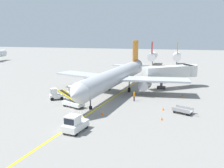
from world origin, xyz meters
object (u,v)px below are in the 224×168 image
at_px(pushback_tug, 75,124).
at_px(baggage_cart_loaded, 183,111).
at_px(jet_bridge, 174,72).
at_px(baggage_tug_near_wing, 73,92).
at_px(belt_loader_forward_hold, 73,102).
at_px(safety_cone_tail_area, 102,113).
at_px(safety_cone_wingtip_left, 163,109).
at_px(airliner, 117,76).
at_px(safety_cone_nose_left, 182,95).
at_px(baggage_tug_by_cargo_door, 56,95).
at_px(safety_cone_nose_right, 162,119).
at_px(ground_crew_marshaller, 134,96).
at_px(safety_cone_wingtip_right, 84,92).

height_order(pushback_tug, baggage_cart_loaded, pushback_tug).
xyz_separation_m(jet_bridge, baggage_tug_near_wing, (-18.35, -13.03, -2.62)).
bearing_deg(belt_loader_forward_hold, safety_cone_tail_area, -24.86).
relative_size(safety_cone_wingtip_left, safety_cone_tail_area, 1.00).
relative_size(airliner, pushback_tug, 9.14).
bearing_deg(pushback_tug, airliner, 89.14).
relative_size(pushback_tug, safety_cone_nose_left, 8.78).
relative_size(airliner, safety_cone_wingtip_left, 80.29).
relative_size(baggage_tug_by_cargo_door, safety_cone_wingtip_left, 6.19).
relative_size(pushback_tug, safety_cone_nose_right, 8.78).
height_order(baggage_cart_loaded, ground_crew_marshaller, ground_crew_marshaller).
height_order(safety_cone_nose_right, safety_cone_wingtip_left, same).
relative_size(jet_bridge, ground_crew_marshaller, 6.91).
bearing_deg(airliner, baggage_tug_near_wing, -144.31).
xyz_separation_m(pushback_tug, baggage_cart_loaded, (13.03, 10.54, -0.53)).
height_order(baggage_tug_near_wing, safety_cone_tail_area, baggage_tug_near_wing).
bearing_deg(jet_bridge, ground_crew_marshaller, -116.58).
bearing_deg(baggage_cart_loaded, belt_loader_forward_hold, -176.96).
relative_size(baggage_cart_loaded, ground_crew_marshaller, 2.20).
bearing_deg(ground_crew_marshaller, pushback_tug, -107.00).
bearing_deg(safety_cone_nose_left, safety_cone_tail_area, -129.36).
height_order(airliner, jet_bridge, airliner).
bearing_deg(baggage_tug_near_wing, ground_crew_marshaller, -0.66).
xyz_separation_m(safety_cone_wingtip_right, safety_cone_tail_area, (7.26, -11.93, 0.00)).
xyz_separation_m(jet_bridge, belt_loader_forward_hold, (-15.77, -19.22, -2.77)).
xyz_separation_m(airliner, safety_cone_nose_right, (9.82, -14.20, -3.20)).
relative_size(pushback_tug, belt_loader_forward_hold, 0.76).
bearing_deg(safety_cone_nose_right, safety_cone_wingtip_right, 143.04).
xyz_separation_m(safety_cone_nose_right, safety_cone_tail_area, (-8.68, 0.07, 0.00)).
relative_size(pushback_tug, safety_cone_tail_area, 8.78).
xyz_separation_m(baggage_cart_loaded, safety_cone_wingtip_left, (-2.94, 0.90, -0.25)).
distance_m(belt_loader_forward_hold, safety_cone_wingtip_left, 14.61).
bearing_deg(safety_cone_tail_area, jet_bridge, 65.66).
distance_m(baggage_cart_loaded, safety_cone_wingtip_right, 20.57).
relative_size(baggage_tug_by_cargo_door, safety_cone_nose_left, 6.19).
height_order(safety_cone_wingtip_left, safety_cone_tail_area, same).
distance_m(belt_loader_forward_hold, safety_cone_wingtip_right, 9.34).
xyz_separation_m(belt_loader_forward_hold, safety_cone_wingtip_left, (14.48, 1.82, -0.56)).
bearing_deg(baggage_tug_by_cargo_door, safety_cone_nose_left, 19.85).
distance_m(jet_bridge, pushback_tug, 31.10).
distance_m(pushback_tug, belt_loader_forward_hold, 10.57).
distance_m(baggage_tug_near_wing, safety_cone_nose_right, 19.33).
xyz_separation_m(baggage_tug_by_cargo_door, safety_cone_nose_left, (22.30, 8.05, -0.71)).
xyz_separation_m(airliner, safety_cone_wingtip_left, (9.77, -9.60, -3.20)).
relative_size(airliner, ground_crew_marshaller, 20.78).
xyz_separation_m(jet_bridge, safety_cone_nose_right, (-1.24, -22.00, -3.32)).
height_order(airliner, baggage_tug_near_wing, airliner).
bearing_deg(baggage_tug_near_wing, safety_cone_nose_right, -27.66).
xyz_separation_m(pushback_tug, safety_cone_tail_area, (1.46, 6.90, -0.77)).
relative_size(baggage_tug_near_wing, safety_cone_wingtip_right, 6.17).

